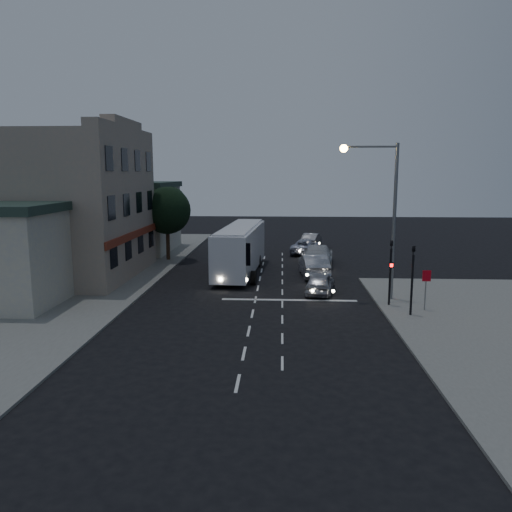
# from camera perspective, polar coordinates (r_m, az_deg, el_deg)

# --- Properties ---
(ground) EXTENTS (120.00, 120.00, 0.00)m
(ground) POSITION_cam_1_polar(r_m,az_deg,el_deg) (27.87, -0.29, -6.03)
(ground) COLOR black
(sidewalk_far) EXTENTS (12.00, 50.00, 0.12)m
(sidewalk_far) POSITION_cam_1_polar(r_m,az_deg,el_deg) (38.44, -19.31, -2.16)
(sidewalk_far) COLOR slate
(sidewalk_far) RESTS_ON ground
(road_markings) EXTENTS (8.00, 30.55, 0.01)m
(road_markings) POSITION_cam_1_polar(r_m,az_deg,el_deg) (31.02, 2.44, -4.42)
(road_markings) COLOR silver
(road_markings) RESTS_ON ground
(tour_bus) EXTENTS (3.17, 11.74, 3.57)m
(tour_bus) POSITION_cam_1_polar(r_m,az_deg,el_deg) (37.40, -1.78, 0.97)
(tour_bus) COLOR white
(tour_bus) RESTS_ON ground
(car_suv) EXTENTS (2.34, 4.21, 1.35)m
(car_suv) POSITION_cam_1_polar(r_m,az_deg,el_deg) (31.44, 7.35, -3.05)
(car_suv) COLOR #94959D
(car_suv) RESTS_ON ground
(car_sedan_a) EXTENTS (2.15, 5.12, 1.64)m
(car_sedan_a) POSITION_cam_1_polar(r_m,az_deg,el_deg) (36.44, 6.60, -1.08)
(car_sedan_a) COLOR #ACACB3
(car_sedan_a) RESTS_ON ground
(car_sedan_b) EXTENTS (2.95, 5.97, 1.67)m
(car_sedan_b) POSITION_cam_1_polar(r_m,az_deg,el_deg) (41.36, 7.09, 0.19)
(car_sedan_b) COLOR silver
(car_sedan_b) RESTS_ON ground
(car_sedan_c) EXTENTS (3.09, 5.20, 1.36)m
(car_sedan_c) POSITION_cam_1_polar(r_m,az_deg,el_deg) (46.74, 5.64, 1.08)
(car_sedan_c) COLOR #AFB4C5
(car_sedan_c) RESTS_ON ground
(car_extra) EXTENTS (2.47, 4.48, 1.40)m
(car_extra) POSITION_cam_1_polar(r_m,az_deg,el_deg) (51.35, 6.37, 1.85)
(car_extra) COLOR gray
(car_extra) RESTS_ON ground
(traffic_signal_main) EXTENTS (0.25, 0.35, 4.10)m
(traffic_signal_main) POSITION_cam_1_polar(r_m,az_deg,el_deg) (28.69, 15.14, -0.96)
(traffic_signal_main) COLOR black
(traffic_signal_main) RESTS_ON sidewalk_near
(traffic_signal_side) EXTENTS (0.18, 0.15, 4.10)m
(traffic_signal_side) POSITION_cam_1_polar(r_m,az_deg,el_deg) (26.96, 17.46, -1.72)
(traffic_signal_side) COLOR black
(traffic_signal_side) RESTS_ON sidewalk_near
(regulatory_sign) EXTENTS (0.45, 0.12, 2.20)m
(regulatory_sign) POSITION_cam_1_polar(r_m,az_deg,el_deg) (28.29, 18.86, -2.98)
(regulatory_sign) COLOR slate
(regulatory_sign) RESTS_ON sidewalk_near
(streetlight) EXTENTS (3.32, 0.44, 9.00)m
(streetlight) POSITION_cam_1_polar(r_m,az_deg,el_deg) (29.64, 14.36, 5.86)
(streetlight) COLOR slate
(streetlight) RESTS_ON sidewalk_near
(main_building) EXTENTS (10.12, 12.00, 11.00)m
(main_building) POSITION_cam_1_polar(r_m,az_deg,el_deg) (38.17, -21.07, 5.40)
(main_building) COLOR tan
(main_building) RESTS_ON sidewalk_far
(low_building_north) EXTENTS (9.40, 9.40, 6.50)m
(low_building_north) POSITION_cam_1_polar(r_m,az_deg,el_deg) (49.33, -14.82, 4.43)
(low_building_north) COLOR #A9A7A3
(low_building_north) RESTS_ON sidewalk_far
(street_tree) EXTENTS (4.00, 4.00, 6.20)m
(street_tree) POSITION_cam_1_polar(r_m,az_deg,el_deg) (43.06, -10.15, 5.38)
(street_tree) COLOR black
(street_tree) RESTS_ON sidewalk_far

